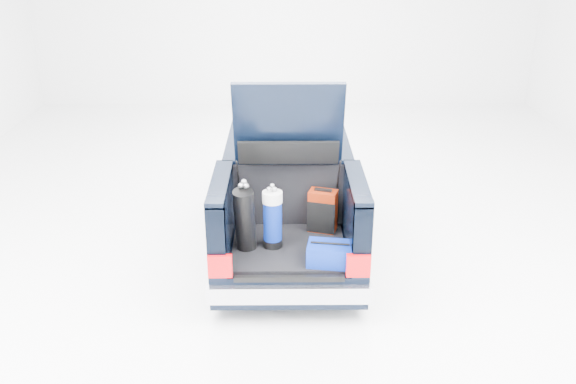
{
  "coord_description": "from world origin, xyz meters",
  "views": [
    {
      "loc": [
        -0.06,
        -7.8,
        4.03
      ],
      "look_at": [
        0.0,
        -0.5,
        0.86
      ],
      "focal_mm": 38.0,
      "sensor_mm": 36.0,
      "label": 1
    }
  ],
  "objects_px": {
    "red_suitcase": "(323,211)",
    "black_golf_bag": "(245,220)",
    "car": "(288,187)",
    "blue_duffel": "(330,254)",
    "blue_golf_bag": "(273,219)"
  },
  "relations": [
    {
      "from": "black_golf_bag",
      "to": "car",
      "type": "bearing_deg",
      "value": 83.48
    },
    {
      "from": "car",
      "to": "red_suitcase",
      "type": "relative_size",
      "value": 8.42
    },
    {
      "from": "blue_duffel",
      "to": "blue_golf_bag",
      "type": "bearing_deg",
      "value": 155.8
    },
    {
      "from": "car",
      "to": "blue_golf_bag",
      "type": "distance_m",
      "value": 1.63
    },
    {
      "from": "black_golf_bag",
      "to": "blue_golf_bag",
      "type": "bearing_deg",
      "value": 25.58
    },
    {
      "from": "car",
      "to": "blue_golf_bag",
      "type": "relative_size",
      "value": 5.96
    },
    {
      "from": "red_suitcase",
      "to": "blue_duffel",
      "type": "bearing_deg",
      "value": -71.02
    },
    {
      "from": "car",
      "to": "blue_duffel",
      "type": "distance_m",
      "value": 2.05
    },
    {
      "from": "black_golf_bag",
      "to": "blue_golf_bag",
      "type": "height_order",
      "value": "black_golf_bag"
    },
    {
      "from": "black_golf_bag",
      "to": "blue_duffel",
      "type": "distance_m",
      "value": 1.04
    },
    {
      "from": "red_suitcase",
      "to": "black_golf_bag",
      "type": "xyz_separation_m",
      "value": [
        -0.92,
        -0.49,
        0.13
      ]
    },
    {
      "from": "red_suitcase",
      "to": "black_golf_bag",
      "type": "distance_m",
      "value": 1.05
    },
    {
      "from": "blue_golf_bag",
      "to": "red_suitcase",
      "type": "bearing_deg",
      "value": 42.31
    },
    {
      "from": "red_suitcase",
      "to": "blue_golf_bag",
      "type": "height_order",
      "value": "blue_golf_bag"
    },
    {
      "from": "blue_duffel",
      "to": "red_suitcase",
      "type": "bearing_deg",
      "value": 100.99
    }
  ]
}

